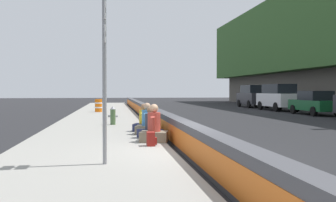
# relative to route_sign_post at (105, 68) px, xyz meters

# --- Properties ---
(ground_plane) EXTENTS (160.00, 160.00, 0.00)m
(ground_plane) POSITION_rel_route_sign_post_xyz_m (1.45, -2.23, -2.21)
(ground_plane) COLOR #232326
(ground_plane) RESTS_ON ground
(sidewalk_strip) EXTENTS (80.00, 4.40, 0.14)m
(sidewalk_strip) POSITION_rel_route_sign_post_xyz_m (1.45, 0.42, -2.14)
(sidewalk_strip) COLOR gray
(sidewalk_strip) RESTS_ON ground_plane
(jersey_barrier) EXTENTS (76.00, 0.45, 0.85)m
(jersey_barrier) POSITION_rel_route_sign_post_xyz_m (1.45, -2.23, -1.79)
(jersey_barrier) COLOR #47474C
(jersey_barrier) RESTS_ON ground_plane
(route_sign_post) EXTENTS (0.44, 0.09, 3.60)m
(route_sign_post) POSITION_rel_route_sign_post_xyz_m (0.00, 0.00, 0.00)
(route_sign_post) COLOR gray
(route_sign_post) RESTS_ON sidewalk_strip
(fire_hydrant) EXTENTS (0.26, 0.46, 0.88)m
(fire_hydrant) POSITION_rel_route_sign_post_xyz_m (9.54, -0.19, -1.62)
(fire_hydrant) COLOR #47663D
(fire_hydrant) RESTS_ON sidewalk_strip
(seated_person_foreground) EXTENTS (0.89, 0.99, 1.17)m
(seated_person_foreground) POSITION_rel_route_sign_post_xyz_m (3.44, -1.45, -1.70)
(seated_person_foreground) COLOR #706651
(seated_person_foreground) RESTS_ON sidewalk_strip
(seated_person_middle) EXTENTS (0.82, 0.90, 1.05)m
(seated_person_middle) POSITION_rel_route_sign_post_xyz_m (4.42, -1.43, -1.74)
(seated_person_middle) COLOR #23284C
(seated_person_middle) RESTS_ON sidewalk_strip
(seated_person_rear) EXTENTS (0.86, 0.95, 1.14)m
(seated_person_rear) POSITION_rel_route_sign_post_xyz_m (5.49, -1.42, -1.71)
(seated_person_rear) COLOR #706651
(seated_person_rear) RESTS_ON sidewalk_strip
(seated_person_far) EXTENTS (0.87, 0.94, 1.08)m
(seated_person_far) POSITION_rel_route_sign_post_xyz_m (6.55, -1.39, -1.73)
(seated_person_far) COLOR #23284C
(seated_person_far) RESTS_ON sidewalk_strip
(backpack) EXTENTS (0.32, 0.28, 0.40)m
(backpack) POSITION_rel_route_sign_post_xyz_m (2.55, -1.27, -1.88)
(backpack) COLOR maroon
(backpack) RESTS_ON sidewalk_strip
(construction_barrel) EXTENTS (0.54, 0.54, 0.95)m
(construction_barrel) POSITION_rel_route_sign_post_xyz_m (20.32, 0.85, -1.59)
(construction_barrel) COLOR orange
(construction_barrel) RESTS_ON sidewalk_strip
(parked_car_fourth) EXTENTS (4.50, 1.95, 1.71)m
(parked_car_fourth) POSITION_rel_route_sign_post_xyz_m (16.80, -14.39, -1.35)
(parked_car_fourth) COLOR #145128
(parked_car_fourth) RESTS_ON ground_plane
(parked_car_midline) EXTENTS (4.86, 2.19, 2.28)m
(parked_car_midline) POSITION_rel_route_sign_post_xyz_m (22.60, -14.30, -1.03)
(parked_car_midline) COLOR silver
(parked_car_midline) RESTS_ON ground_plane
(parked_car_far) EXTENTS (4.83, 2.12, 2.28)m
(parked_car_far) POSITION_rel_route_sign_post_xyz_m (28.82, -14.40, -1.03)
(parked_car_far) COLOR #28282D
(parked_car_far) RESTS_ON ground_plane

